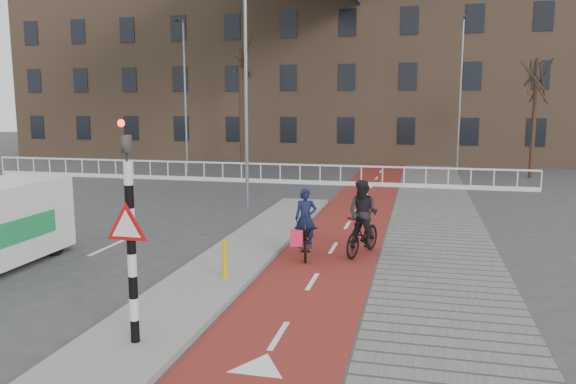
# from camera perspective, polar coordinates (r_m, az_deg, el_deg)

# --- Properties ---
(ground) EXTENTS (120.00, 120.00, 0.00)m
(ground) POSITION_cam_1_polar(r_m,az_deg,el_deg) (11.05, -7.35, -11.61)
(ground) COLOR #38383A
(ground) RESTS_ON ground
(bike_lane) EXTENTS (2.50, 60.00, 0.01)m
(bike_lane) POSITION_cam_1_polar(r_m,az_deg,el_deg) (20.16, 6.78, -2.20)
(bike_lane) COLOR maroon
(bike_lane) RESTS_ON ground
(sidewalk) EXTENTS (3.00, 60.00, 0.01)m
(sidewalk) POSITION_cam_1_polar(r_m,az_deg,el_deg) (20.05, 14.76, -2.49)
(sidewalk) COLOR slate
(sidewalk) RESTS_ON ground
(curb_island) EXTENTS (1.80, 16.00, 0.12)m
(curb_island) POSITION_cam_1_polar(r_m,az_deg,el_deg) (14.85, -4.45, -5.95)
(curb_island) COLOR gray
(curb_island) RESTS_ON ground
(traffic_signal) EXTENTS (0.80, 0.80, 3.68)m
(traffic_signal) POSITION_cam_1_polar(r_m,az_deg,el_deg) (8.97, -15.77, -3.44)
(traffic_signal) COLOR black
(traffic_signal) RESTS_ON curb_island
(bollard) EXTENTS (0.12, 0.12, 0.83)m
(bollard) POSITION_cam_1_polar(r_m,az_deg,el_deg) (12.31, -6.43, -6.82)
(bollard) COLOR gold
(bollard) RESTS_ON curb_island
(cyclist_near) EXTENTS (0.93, 1.75, 1.76)m
(cyclist_near) POSITION_cam_1_polar(r_m,az_deg,el_deg) (14.26, 1.78, -4.33)
(cyclist_near) COLOR black
(cyclist_near) RESTS_ON bike_lane
(cyclist_far) EXTENTS (1.09, 1.87, 1.94)m
(cyclist_far) POSITION_cam_1_polar(r_m,az_deg,el_deg) (14.54, 7.61, -3.27)
(cyclist_far) COLOR black
(cyclist_far) RESTS_ON bike_lane
(railing) EXTENTS (28.00, 0.10, 0.99)m
(railing) POSITION_cam_1_polar(r_m,az_deg,el_deg) (28.28, -4.74, 1.63)
(railing) COLOR silver
(railing) RESTS_ON ground
(townhouse_row) EXTENTS (46.00, 10.00, 15.90)m
(townhouse_row) POSITION_cam_1_polar(r_m,az_deg,el_deg) (42.39, 4.27, 14.20)
(townhouse_row) COLOR #7F6047
(townhouse_row) RESTS_ON ground
(tree_mid) EXTENTS (0.25, 0.25, 7.21)m
(tree_mid) POSITION_cam_1_polar(r_m,az_deg,el_deg) (35.24, -4.77, 8.43)
(tree_mid) COLOR black
(tree_mid) RESTS_ON ground
(tree_right) EXTENTS (0.24, 0.24, 6.25)m
(tree_right) POSITION_cam_1_polar(r_m,az_deg,el_deg) (32.43, 23.71, 6.84)
(tree_right) COLOR black
(tree_right) RESTS_ON ground
(streetlight_near) EXTENTS (0.12, 0.12, 8.45)m
(streetlight_near) POSITION_cam_1_polar(r_m,az_deg,el_deg) (20.72, -4.27, 9.87)
(streetlight_near) COLOR slate
(streetlight_near) RESTS_ON ground
(streetlight_left) EXTENTS (0.12, 0.12, 8.49)m
(streetlight_left) POSITION_cam_1_polar(r_m,az_deg,el_deg) (32.68, -10.38, 9.41)
(streetlight_left) COLOR slate
(streetlight_left) RESTS_ON ground
(streetlight_right) EXTENTS (0.12, 0.12, 8.66)m
(streetlight_right) POSITION_cam_1_polar(r_m,az_deg,el_deg) (33.62, 17.09, 9.29)
(streetlight_right) COLOR slate
(streetlight_right) RESTS_ON ground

